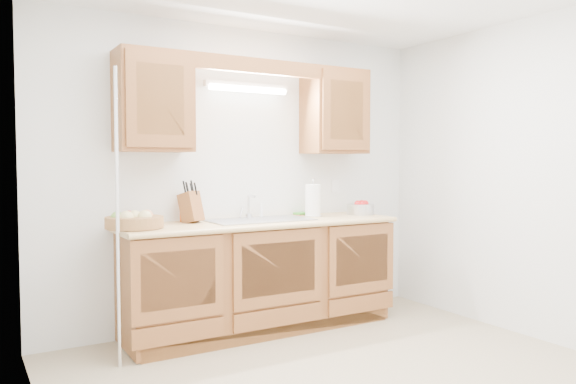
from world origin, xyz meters
TOP-DOWN VIEW (x-y plane):
  - room at (0.00, 0.00)m, footprint 3.52×3.50m
  - base_cabinets at (0.00, 1.20)m, footprint 2.20×0.60m
  - countertop at (0.00, 1.19)m, footprint 2.30×0.63m
  - upper_cabinet_left at (-0.83, 1.33)m, footprint 0.55×0.33m
  - upper_cabinet_right at (0.83, 1.33)m, footprint 0.55×0.33m
  - valance at (0.00, 1.19)m, footprint 2.20×0.05m
  - fluorescent_fixture at (0.00, 1.42)m, footprint 0.76×0.08m
  - sink at (0.00, 1.21)m, footprint 0.84×0.46m
  - wire_shelf_pole at (-1.20, 0.94)m, footprint 0.03×0.03m
  - outlet_plate at (0.95, 1.49)m, footprint 0.08×0.01m
  - fruit_basket at (-1.03, 1.16)m, footprint 0.43×0.43m
  - knife_block at (-0.54, 1.33)m, footprint 0.19×0.23m
  - orange_canister at (-0.56, 1.43)m, footprint 0.09×0.09m
  - soap_bottle at (-0.54, 1.40)m, footprint 0.11×0.11m
  - sponge at (0.54, 1.44)m, footprint 0.14×0.11m
  - paper_towel at (0.54, 1.24)m, footprint 0.17×0.17m
  - apple_bowl at (1.03, 1.21)m, footprint 0.28×0.28m

SIDE VIEW (x-z plane):
  - base_cabinets at x=0.00m, z-range 0.01..0.87m
  - sink at x=0.00m, z-range 0.65..1.01m
  - countertop at x=0.00m, z-range 0.86..0.90m
  - sponge at x=0.54m, z-range 0.90..0.92m
  - apple_bowl at x=1.03m, z-range 0.89..1.02m
  - fruit_basket at x=-1.03m, z-range 0.89..1.02m
  - wire_shelf_pole at x=-1.20m, z-range 0.00..2.00m
  - soap_bottle at x=-0.54m, z-range 0.90..1.11m
  - orange_canister at x=-0.56m, z-range 0.90..1.13m
  - knife_block at x=-0.54m, z-range 0.85..1.20m
  - paper_towel at x=0.54m, z-range 0.87..1.21m
  - outlet_plate at x=0.95m, z-range 1.09..1.21m
  - room at x=0.00m, z-range 0.00..2.50m
  - upper_cabinet_left at x=-0.83m, z-range 1.45..2.20m
  - upper_cabinet_right at x=0.83m, z-range 1.45..2.20m
  - fluorescent_fixture at x=0.00m, z-range 1.96..2.04m
  - valance at x=0.00m, z-range 2.08..2.20m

